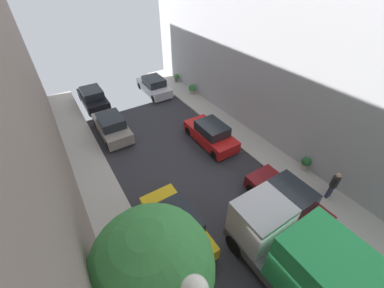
{
  "coord_description": "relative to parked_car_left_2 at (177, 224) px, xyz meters",
  "views": [
    {
      "loc": [
        -5.37,
        -1.71,
        10.22
      ],
      "look_at": [
        1.18,
        8.52,
        0.5
      ],
      "focal_mm": 22.05,
      "sensor_mm": 36.0,
      "label": 1
    }
  ],
  "objects": [
    {
      "name": "pedestrian",
      "position": [
        7.79,
        -2.55,
        0.35
      ],
      "size": [
        0.4,
        0.36,
        1.72
      ],
      "color": "#2D334C",
      "rests_on": "sidewalk_right"
    },
    {
      "name": "street_tree_0",
      "position": [
        -2.09,
        -2.84,
        3.72
      ],
      "size": [
        2.98,
        2.98,
        5.81
      ],
      "color": "brown",
      "rests_on": "sidewalk_left"
    },
    {
      "name": "parked_car_left_3",
      "position": [
        0.0,
        9.33,
        0.0
      ],
      "size": [
        1.78,
        4.2,
        1.57
      ],
      "color": "gray",
      "rests_on": "ground"
    },
    {
      "name": "potted_plant_3",
      "position": [
        8.34,
        14.65,
        -0.15
      ],
      "size": [
        0.5,
        0.5,
        0.77
      ],
      "color": "slate",
      "rests_on": "sidewalk_right"
    },
    {
      "name": "delivery_truck",
      "position": [
        2.7,
        -4.87,
        1.07
      ],
      "size": [
        2.26,
        6.6,
        3.38
      ],
      "color": "#4C4C51",
      "rests_on": "ground"
    },
    {
      "name": "parked_car_right_1",
      "position": [
        5.4,
        -1.7,
        0.0
      ],
      "size": [
        1.78,
        4.2,
        1.57
      ],
      "color": "maroon",
      "rests_on": "ground"
    },
    {
      "name": "ground",
      "position": [
        2.7,
        -3.76,
        -0.72
      ],
      "size": [
        32.0,
        32.0,
        0.0
      ],
      "primitive_type": "plane",
      "color": "#2D2D33"
    },
    {
      "name": "potted_plant_4",
      "position": [
        8.45,
        -0.54,
        -0.05
      ],
      "size": [
        0.55,
        0.55,
        0.91
      ],
      "color": "#B2A899",
      "rests_on": "sidewalk_right"
    },
    {
      "name": "parked_car_right_2",
      "position": [
        5.4,
        4.76,
        0.0
      ],
      "size": [
        1.78,
        4.2,
        1.57
      ],
      "color": "red",
      "rests_on": "ground"
    },
    {
      "name": "parked_car_right_3",
      "position": [
        5.4,
        13.72,
        0.0
      ],
      "size": [
        1.78,
        4.2,
        1.57
      ],
      "color": "silver",
      "rests_on": "ground"
    },
    {
      "name": "potted_plant_0",
      "position": [
        8.25,
        11.59,
        -0.11
      ],
      "size": [
        0.63,
        0.63,
        0.85
      ],
      "color": "#B2A899",
      "rests_on": "sidewalk_right"
    },
    {
      "name": "parked_car_left_2",
      "position": [
        0.0,
        0.0,
        0.0
      ],
      "size": [
        1.78,
        4.2,
        1.57
      ],
      "color": "gold",
      "rests_on": "ground"
    },
    {
      "name": "sidewalk_right",
      "position": [
        7.7,
        -3.76,
        -0.64
      ],
      "size": [
        2.0,
        44.0,
        0.15
      ],
      "primitive_type": "cube",
      "color": "#B7B2A8",
      "rests_on": "ground"
    },
    {
      "name": "parked_car_left_4",
      "position": [
        0.0,
        14.4,
        0.0
      ],
      "size": [
        1.78,
        4.2,
        1.57
      ],
      "color": "black",
      "rests_on": "ground"
    }
  ]
}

